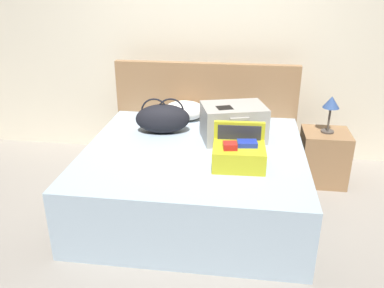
{
  "coord_description": "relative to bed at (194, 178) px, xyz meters",
  "views": [
    {
      "loc": [
        0.4,
        -2.68,
        1.95
      ],
      "look_at": [
        0.0,
        0.27,
        0.66
      ],
      "focal_mm": 37.65,
      "sensor_mm": 36.0,
      "label": 1
    }
  ],
  "objects": [
    {
      "name": "headboard",
      "position": [
        0.0,
        0.92,
        0.27
      ],
      "size": [
        1.88,
        0.08,
        1.1
      ],
      "primitive_type": "cube",
      "color": "olive",
      "rests_on": "ground"
    },
    {
      "name": "bed",
      "position": [
        0.0,
        0.0,
        0.0
      ],
      "size": [
        1.84,
        1.76,
        0.56
      ],
      "primitive_type": "cube",
      "color": "#99ADBC",
      "rests_on": "ground"
    },
    {
      "name": "hard_case_large",
      "position": [
        0.31,
        0.26,
        0.44
      ],
      "size": [
        0.62,
        0.52,
        0.31
      ],
      "rotation": [
        0.0,
        0.0,
        0.28
      ],
      "color": "gray",
      "rests_on": "bed"
    },
    {
      "name": "nightstand",
      "position": [
        1.2,
        0.63,
        -0.02
      ],
      "size": [
        0.44,
        0.4,
        0.53
      ],
      "primitive_type": "cube",
      "color": "olive",
      "rests_on": "ground"
    },
    {
      "name": "back_wall",
      "position": [
        0.0,
        1.25,
        1.02
      ],
      "size": [
        8.0,
        0.1,
        2.6
      ],
      "primitive_type": "cube",
      "color": "beige",
      "rests_on": "ground"
    },
    {
      "name": "hard_case_medium",
      "position": [
        0.38,
        -0.26,
        0.38
      ],
      "size": [
        0.41,
        0.36,
        0.3
      ],
      "rotation": [
        0.0,
        0.0,
        0.04
      ],
      "color": "gold",
      "rests_on": "bed"
    },
    {
      "name": "table_lamp",
      "position": [
        1.2,
        0.63,
        0.52
      ],
      "size": [
        0.15,
        0.15,
        0.36
      ],
      "color": "#3F3833",
      "rests_on": "nightstand"
    },
    {
      "name": "pillow_near_headboard",
      "position": [
        -0.19,
        0.71,
        0.38
      ],
      "size": [
        0.46,
        0.36,
        0.19
      ],
      "primitive_type": "ellipsoid",
      "rotation": [
        0.0,
        0.0,
        0.13
      ],
      "color": "white",
      "rests_on": "bed"
    },
    {
      "name": "ground_plane",
      "position": [
        0.0,
        -0.4,
        -0.28
      ],
      "size": [
        12.0,
        12.0,
        0.0
      ],
      "primitive_type": "plane",
      "color": "gray"
    },
    {
      "name": "duffel_bag",
      "position": [
        -0.33,
        0.33,
        0.42
      ],
      "size": [
        0.53,
        0.31,
        0.33
      ],
      "rotation": [
        0.0,
        0.0,
        0.16
      ],
      "color": "black",
      "rests_on": "bed"
    }
  ]
}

